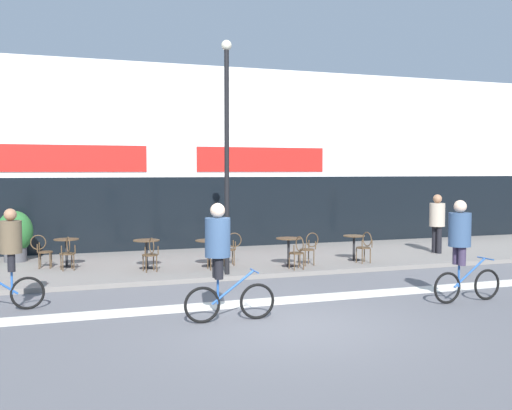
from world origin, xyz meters
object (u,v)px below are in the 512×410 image
(cafe_chair_3_near, at_px, (298,250))
(bistro_table_2, at_px, (209,247))
(cafe_chair_1_near, at_px, (151,252))
(cafe_chair_2_side, at_px, (231,247))
(cafe_chair_0_near, at_px, (68,251))
(cyclist_2, at_px, (220,252))
(cyclist_0, at_px, (461,242))
(bistro_table_1, at_px, (146,248))
(cyclist_1, at_px, (8,252))
(cafe_chair_4_near, at_px, (365,245))
(cafe_chair_0_side, at_px, (42,249))
(cafe_chair_3_side, at_px, (309,246))
(planter_pot, at_px, (15,234))
(lamp_post, at_px, (227,142))
(pedestrian_near_end, at_px, (437,218))
(bistro_table_0, at_px, (66,247))
(bistro_table_3, at_px, (289,246))
(bistro_table_4, at_px, (354,243))
(cafe_chair_2_near, at_px, (215,250))

(cafe_chair_3_near, bearing_deg, bistro_table_2, 51.21)
(cafe_chair_1_near, bearing_deg, cafe_chair_2_side, -87.17)
(cafe_chair_1_near, relative_size, cafe_chair_3_near, 1.00)
(cafe_chair_0_near, height_order, cyclist_2, cyclist_2)
(cafe_chair_0_near, distance_m, cyclist_0, 9.76)
(cyclist_0, bearing_deg, bistro_table_2, 123.78)
(bistro_table_1, distance_m, cyclist_1, 4.78)
(bistro_table_1, xyz_separation_m, cafe_chair_1_near, (0.01, -0.63, -0.03))
(cafe_chair_4_near, height_order, cyclist_2, cyclist_2)
(cafe_chair_4_near, bearing_deg, bistro_table_1, 71.71)
(cafe_chair_1_near, xyz_separation_m, cafe_chair_4_near, (5.95, -0.54, 0.00))
(cafe_chair_0_side, distance_m, cyclist_2, 7.34)
(cyclist_1, bearing_deg, cafe_chair_3_side, -165.33)
(cafe_chair_0_side, height_order, planter_pot, planter_pot)
(cafe_chair_0_near, relative_size, cafe_chair_3_near, 1.00)
(cafe_chair_4_near, height_order, lamp_post, lamp_post)
(cafe_chair_3_side, distance_m, pedestrian_near_end, 4.94)
(bistro_table_0, xyz_separation_m, bistro_table_1, (2.01, -0.95, 0.00))
(cafe_chair_2_side, distance_m, pedestrian_near_end, 6.91)
(bistro_table_2, xyz_separation_m, pedestrian_near_end, (7.51, 0.16, 0.59))
(bistro_table_3, bearing_deg, cyclist_1, -159.68)
(lamp_post, bearing_deg, bistro_table_4, 14.05)
(cafe_chair_2_near, distance_m, cyclist_0, 6.34)
(cafe_chair_3_side, bearing_deg, cafe_chair_3_near, 38.18)
(bistro_table_2, xyz_separation_m, bistro_table_4, (4.28, -0.33, -0.01))
(bistro_table_0, height_order, bistro_table_3, bistro_table_3)
(cafe_chair_2_side, bearing_deg, planter_pot, -17.61)
(cafe_chair_0_side, relative_size, pedestrian_near_end, 0.48)
(cafe_chair_2_side, height_order, cyclist_2, cyclist_2)
(cafe_chair_4_near, relative_size, cyclist_2, 0.42)
(lamp_post, xyz_separation_m, cyclist_0, (3.81, -4.19, -2.19))
(cafe_chair_1_near, relative_size, cyclist_2, 0.42)
(bistro_table_1, bearing_deg, planter_pot, 143.86)
(bistro_table_0, distance_m, pedestrian_near_end, 11.25)
(bistro_table_1, bearing_deg, cafe_chair_3_near, -22.50)
(bistro_table_1, xyz_separation_m, bistro_table_2, (1.67, -0.21, -0.03))
(cafe_chair_3_side, relative_size, lamp_post, 0.15)
(bistro_table_3, bearing_deg, cafe_chair_3_side, 0.92)
(cafe_chair_0_side, bearing_deg, bistro_table_2, -7.55)
(bistro_table_0, relative_size, bistro_table_4, 1.06)
(lamp_post, distance_m, cyclist_2, 4.81)
(bistro_table_1, height_order, cafe_chair_2_side, cafe_chair_2_side)
(bistro_table_0, relative_size, cafe_chair_4_near, 0.85)
(bistro_table_2, xyz_separation_m, bistro_table_3, (2.06, -0.71, 0.03))
(bistro_table_4, height_order, lamp_post, lamp_post)
(cafe_chair_0_side, bearing_deg, bistro_table_0, 6.72)
(cafe_chair_2_side, bearing_deg, cafe_chair_4_near, 173.29)
(cafe_chair_0_side, xyz_separation_m, cafe_chair_3_near, (6.38, -2.51, 0.00))
(bistro_table_2, relative_size, cyclist_0, 0.35)
(cafe_chair_0_side, xyz_separation_m, planter_pot, (-0.74, 1.51, 0.27))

